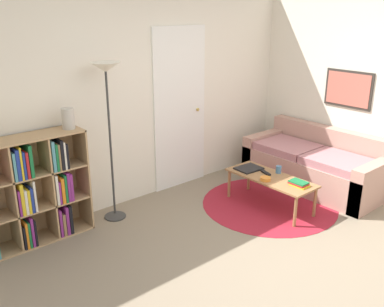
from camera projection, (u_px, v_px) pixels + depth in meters
ground_plane at (288, 273)px, 3.91m from camera, size 14.00×14.00×0.00m
wall_back at (144, 95)px, 5.13m from camera, size 7.59×0.11×2.60m
wall_right at (335, 85)px, 5.71m from camera, size 0.08×5.25×2.60m
rug at (269, 204)px, 5.25m from camera, size 1.63×1.63×0.01m
bookshelf at (28, 193)px, 4.26m from camera, size 1.16×0.34×1.12m
floor_lamp at (107, 87)px, 4.44m from camera, size 0.31×0.31×1.76m
couch at (316, 166)px, 5.73m from camera, size 0.84×1.83×0.75m
coffee_table at (271, 180)px, 5.08m from camera, size 0.44×1.10×0.39m
laptop at (249, 168)px, 5.30m from camera, size 0.32×0.26×0.02m
bowl at (265, 179)px, 4.96m from camera, size 0.12×0.12×0.04m
book_stack_on_table at (299, 184)px, 4.82m from camera, size 0.14×0.22×0.05m
cup at (279, 170)px, 5.17m from camera, size 0.07×0.07×0.09m
remote at (266, 173)px, 5.17m from camera, size 0.09×0.18×0.02m
vase_on_shelf at (68, 119)px, 4.34m from camera, size 0.13×0.13×0.21m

